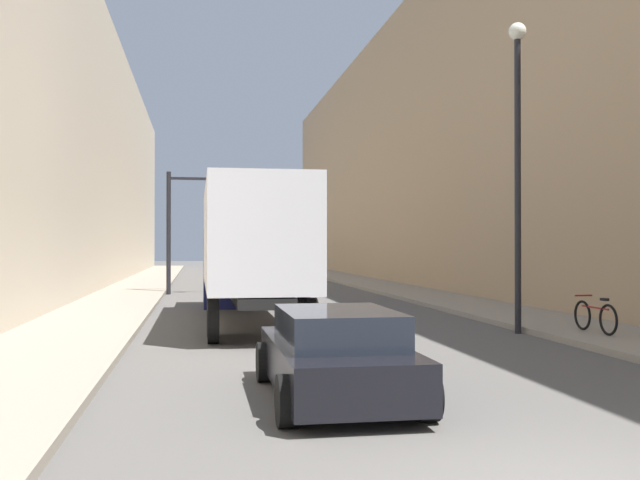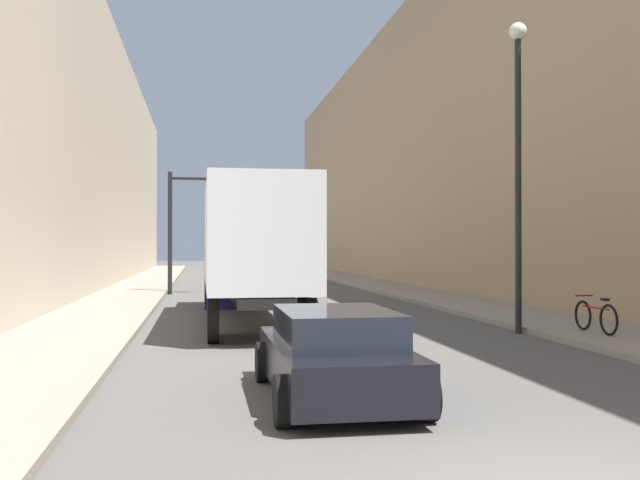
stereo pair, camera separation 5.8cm
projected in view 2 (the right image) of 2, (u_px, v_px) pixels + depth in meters
The scene contains 9 objects.
sidewalk_right at pixel (387, 287), 36.75m from camera, with size 3.01×80.00×0.15m.
sidewalk_left at pixel (138, 289), 34.69m from camera, with size 3.01×80.00×0.15m.
building_right at pixel (470, 140), 37.56m from camera, with size 6.00×80.00×15.60m.
building_left at pixel (41, 145), 34.00m from camera, with size 6.00×80.00×14.06m.
semi_truck at pixel (249, 247), 21.00m from camera, with size 2.52×12.34×3.82m.
sedan_car at pixel (334, 355), 10.15m from camera, with size 2.00×4.23×1.29m.
traffic_signal_gantry at pixel (208, 209), 32.50m from camera, with size 6.63×0.35×5.55m.
street_lamp at pixel (518, 137), 17.79m from camera, with size 0.44×0.44×7.79m.
parked_bicycle at pixel (595, 317), 16.66m from camera, with size 0.44×1.82×0.86m.
Camera 2 is at (-3.21, -5.70, 2.18)m, focal length 40.00 mm.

